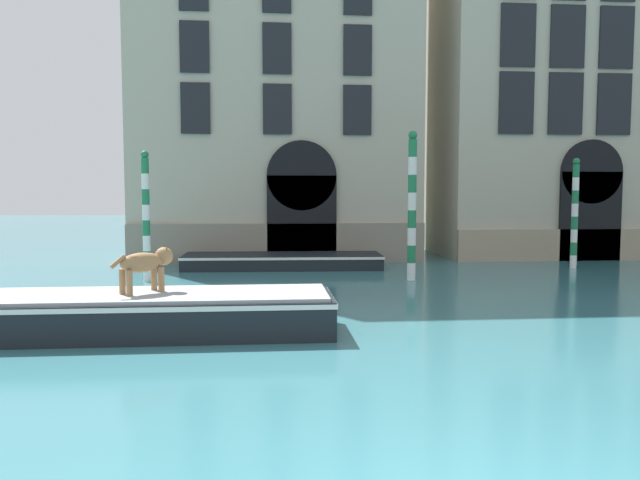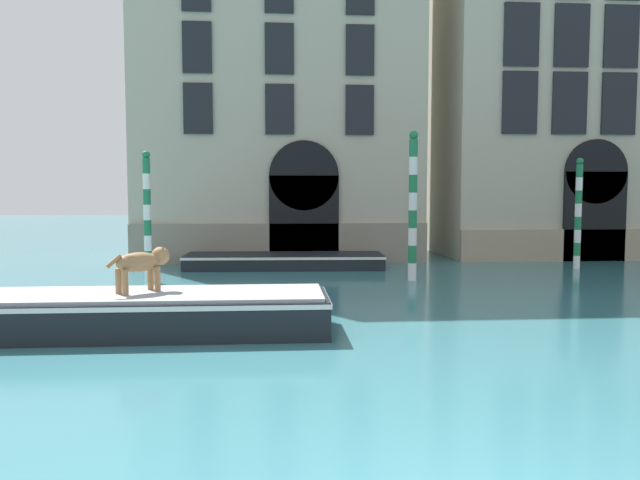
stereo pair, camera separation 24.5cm
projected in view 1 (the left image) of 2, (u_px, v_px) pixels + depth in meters
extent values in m
cube|color=#B2A893|center=(275.00, 74.00, 23.48)|extent=(10.02, 6.00, 13.67)
cube|color=gray|center=(278.00, 244.00, 20.95)|extent=(10.02, 0.16, 1.36)
cube|color=black|center=(302.00, 220.00, 20.95)|extent=(2.34, 0.14, 2.97)
cylinder|color=black|center=(302.00, 175.00, 20.83)|extent=(2.34, 0.14, 2.34)
cube|color=black|center=(195.00, 108.00, 20.36)|extent=(0.95, 0.10, 1.65)
cube|color=black|center=(277.00, 109.00, 20.60)|extent=(0.95, 0.10, 1.65)
cube|color=black|center=(357.00, 110.00, 20.85)|extent=(0.95, 0.10, 1.65)
cube|color=black|center=(195.00, 47.00, 20.20)|extent=(0.95, 0.10, 1.65)
cube|color=black|center=(277.00, 49.00, 20.44)|extent=(0.95, 0.10, 1.65)
cube|color=black|center=(358.00, 50.00, 20.69)|extent=(0.95, 0.10, 1.65)
cube|color=#B2A893|center=(573.00, 59.00, 24.49)|extent=(10.98, 6.00, 15.22)
cube|color=tan|center=(609.00, 245.00, 22.03)|extent=(10.98, 0.16, 1.11)
cube|color=black|center=(590.00, 216.00, 21.87)|extent=(2.23, 0.14, 3.12)
cylinder|color=black|center=(592.00, 172.00, 21.75)|extent=(2.23, 0.14, 2.23)
cube|color=black|center=(516.00, 103.00, 21.33)|extent=(1.22, 0.10, 2.12)
cube|color=black|center=(566.00, 104.00, 21.49)|extent=(1.22, 0.10, 2.12)
cube|color=black|center=(614.00, 104.00, 21.65)|extent=(1.22, 0.10, 2.12)
cube|color=black|center=(518.00, 35.00, 21.15)|extent=(1.22, 0.10, 2.12)
cube|color=black|center=(568.00, 36.00, 21.31)|extent=(1.22, 0.10, 2.12)
cube|color=black|center=(616.00, 38.00, 21.47)|extent=(1.22, 0.10, 2.12)
cube|color=black|center=(150.00, 315.00, 10.74)|extent=(6.31, 1.85, 0.65)
cube|color=white|center=(149.00, 300.00, 10.72)|extent=(6.34, 1.88, 0.08)
cube|color=#9EA3A8|center=(149.00, 295.00, 10.71)|extent=(6.12, 1.70, 0.06)
cylinder|color=#997047|center=(154.00, 278.00, 11.04)|extent=(0.11, 0.11, 0.43)
cylinder|color=#997047|center=(161.00, 279.00, 10.87)|extent=(0.11, 0.11, 0.43)
cylinder|color=#997047|center=(122.00, 282.00, 10.60)|extent=(0.11, 0.11, 0.43)
cylinder|color=#997047|center=(129.00, 283.00, 10.44)|extent=(0.11, 0.11, 0.43)
ellipsoid|color=#997047|center=(142.00, 263.00, 10.71)|extent=(0.83, 0.78, 0.34)
ellipsoid|color=brown|center=(135.00, 258.00, 10.62)|extent=(0.42, 0.41, 0.12)
sphere|color=#997047|center=(164.00, 256.00, 11.02)|extent=(0.32, 0.32, 0.32)
cone|color=brown|center=(161.00, 249.00, 11.07)|extent=(0.10, 0.10, 0.13)
cone|color=brown|center=(167.00, 250.00, 10.95)|extent=(0.10, 0.10, 0.13)
cylinder|color=#997047|center=(118.00, 262.00, 10.39)|extent=(0.26, 0.24, 0.23)
cube|color=black|center=(283.00, 261.00, 19.80)|extent=(6.30, 2.01, 0.46)
cube|color=white|center=(283.00, 256.00, 19.79)|extent=(6.33, 2.04, 0.08)
cube|color=#9EA3A8|center=(283.00, 262.00, 19.80)|extent=(3.48, 1.46, 0.41)
cylinder|color=white|center=(411.00, 271.00, 17.18)|extent=(0.23, 0.23, 0.48)
cylinder|color=#1E7247|center=(411.00, 254.00, 17.14)|extent=(0.23, 0.23, 0.48)
cylinder|color=white|center=(412.00, 237.00, 17.10)|extent=(0.23, 0.23, 0.48)
cylinder|color=#1E7247|center=(412.00, 219.00, 17.06)|extent=(0.23, 0.23, 0.48)
cylinder|color=white|center=(412.00, 201.00, 17.02)|extent=(0.23, 0.23, 0.48)
cylinder|color=#1E7247|center=(412.00, 184.00, 16.98)|extent=(0.23, 0.23, 0.48)
cylinder|color=white|center=(413.00, 166.00, 16.94)|extent=(0.23, 0.23, 0.48)
cylinder|color=#1E7247|center=(413.00, 148.00, 16.91)|extent=(0.23, 0.23, 0.48)
sphere|color=#1E7247|center=(413.00, 135.00, 16.88)|extent=(0.24, 0.24, 0.24)
cylinder|color=white|center=(147.00, 274.00, 16.92)|extent=(0.20, 0.20, 0.42)
cylinder|color=#1E7247|center=(147.00, 259.00, 16.88)|extent=(0.20, 0.20, 0.42)
cylinder|color=white|center=(147.00, 243.00, 16.85)|extent=(0.20, 0.20, 0.42)
cylinder|color=#1E7247|center=(146.00, 228.00, 16.81)|extent=(0.20, 0.20, 0.42)
cylinder|color=white|center=(146.00, 212.00, 16.78)|extent=(0.20, 0.20, 0.42)
cylinder|color=#1E7247|center=(146.00, 197.00, 16.75)|extent=(0.20, 0.20, 0.42)
cylinder|color=white|center=(145.00, 181.00, 16.71)|extent=(0.20, 0.20, 0.42)
cylinder|color=#1E7247|center=(145.00, 166.00, 16.68)|extent=(0.20, 0.20, 0.42)
sphere|color=#1E7247|center=(145.00, 154.00, 16.66)|extent=(0.21, 0.21, 0.21)
cylinder|color=white|center=(573.00, 262.00, 19.86)|extent=(0.20, 0.20, 0.41)
cylinder|color=#1E7247|center=(574.00, 249.00, 19.83)|extent=(0.20, 0.20, 0.41)
cylinder|color=white|center=(574.00, 236.00, 19.80)|extent=(0.20, 0.20, 0.41)
cylinder|color=#1E7247|center=(574.00, 223.00, 19.76)|extent=(0.20, 0.20, 0.41)
cylinder|color=white|center=(575.00, 210.00, 19.73)|extent=(0.20, 0.20, 0.41)
cylinder|color=#1E7247|center=(575.00, 197.00, 19.70)|extent=(0.20, 0.20, 0.41)
cylinder|color=white|center=(576.00, 184.00, 19.66)|extent=(0.20, 0.20, 0.41)
cylinder|color=#1E7247|center=(576.00, 171.00, 19.63)|extent=(0.20, 0.20, 0.41)
sphere|color=#1E7247|center=(576.00, 161.00, 19.61)|extent=(0.21, 0.21, 0.21)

